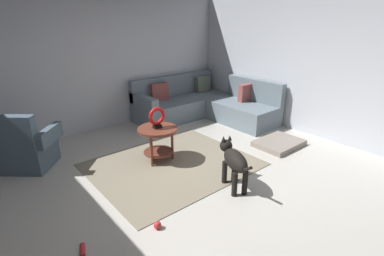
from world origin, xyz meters
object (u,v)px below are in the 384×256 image
dog (234,161)px  dog_toy_ball (157,225)px  side_table (158,136)px  dog_bed_mat (279,143)px  sectional_couch (204,105)px  torus_sculpture (157,117)px  dog_toy_rope (83,250)px  armchair (26,148)px

dog → dog_toy_ball: 1.26m
side_table → dog_bed_mat: side_table is taller
dog_bed_mat → dog_toy_ball: bearing=-171.4°
sectional_couch → dog_bed_mat: bearing=-90.4°
torus_sculpture → dog_toy_rope: 2.09m
sectional_couch → armchair: 3.51m
dog → torus_sculpture: bearing=127.3°
sectional_couch → armchair: (-3.51, -0.05, 0.03)m
torus_sculpture → dog_bed_mat: torus_sculpture is taller
torus_sculpture → side_table: bearing=90.0°
sectional_couch → dog_bed_mat: 1.95m
torus_sculpture → dog_bed_mat: 2.20m
side_table → dog_toy_ball: (-0.89, -1.30, -0.38)m
sectional_couch → dog_toy_rope: sectional_couch is taller
armchair → dog_toy_ball: bearing=-31.4°
armchair → dog_toy_rope: armchair is taller
armchair → dog_toy_ball: (0.70, -2.31, -0.28)m
sectional_couch → dog: size_ratio=2.81×
dog_bed_mat → dog_toy_ball: (-2.80, -0.42, -0.00)m
dog_toy_rope → sectional_couch: bearing=31.7°
dog_toy_rope → torus_sculpture: bearing=34.8°
sectional_couch → dog: bearing=-124.7°
torus_sculpture → dog_toy_ball: torus_sculpture is taller
side_table → dog: dog is taller
dog → sectional_couch: bearing=78.1°
torus_sculpture → dog_toy_rope: bearing=-145.2°
armchair → dog_bed_mat: size_ratio=1.25×
sectional_couch → side_table: (-1.92, -1.06, 0.12)m
armchair → torus_sculpture: bearing=9.1°
dog_toy_ball → torus_sculpture: bearing=55.6°
armchair → dog_toy_rope: (-0.03, -2.14, -0.30)m
side_table → torus_sculpture: bearing=-90.0°
dog_bed_mat → dog_toy_ball: dog_bed_mat is taller
dog → dog_toy_rope: 1.98m
dog_bed_mat → side_table: bearing=155.4°
sectional_couch → dog_bed_mat: size_ratio=2.81×
side_table → torus_sculpture: size_ratio=1.84×
side_table → dog_bed_mat: size_ratio=0.75×
torus_sculpture → dog_toy_ball: size_ratio=3.93×
armchair → dog: (1.91, -2.26, 0.05)m
side_table → dog_bed_mat: (1.91, -0.87, -0.37)m
armchair → side_table: armchair is taller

